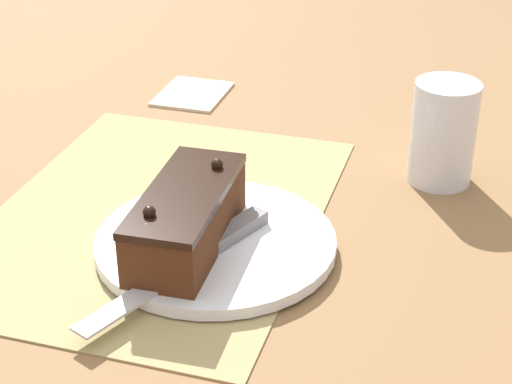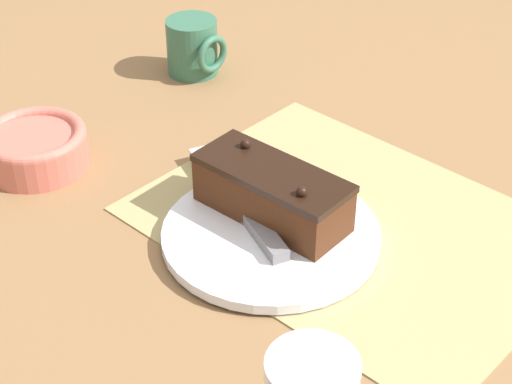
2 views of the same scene
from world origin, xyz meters
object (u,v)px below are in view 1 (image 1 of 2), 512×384
Objects in this scene: cake_plate at (216,243)px; drinking_glass at (443,133)px; chocolate_cake at (186,217)px; serving_knife at (209,248)px.

drinking_glass is (0.22, -0.20, 0.05)m from cake_plate.
chocolate_cake is 0.32m from drinking_glass.
cake_plate is 0.30m from drinking_glass.
serving_knife is at bearing -174.25° from cake_plate.
drinking_glass is (0.24, -0.22, 0.01)m from chocolate_cake.
drinking_glass reaches higher than chocolate_cake.
cake_plate is at bearing 137.88° from drinking_glass.
serving_knife is 1.94× the size of drinking_glass.
serving_knife reaches higher than cake_plate.
drinking_glass is (0.25, -0.19, 0.04)m from serving_knife.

